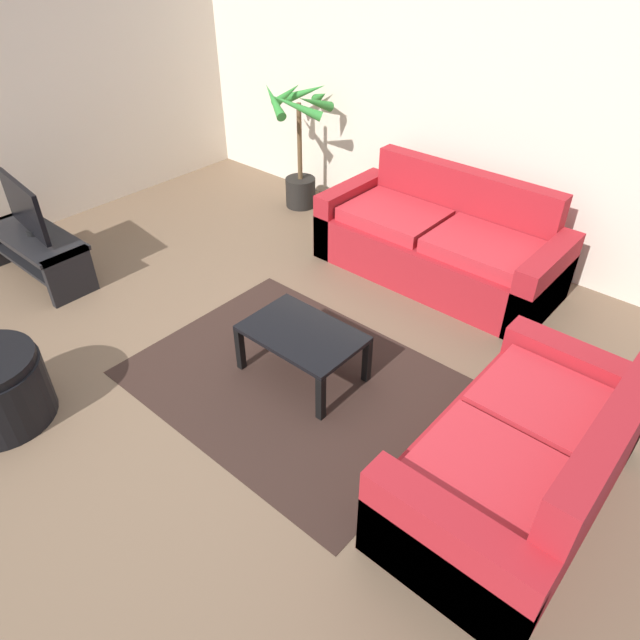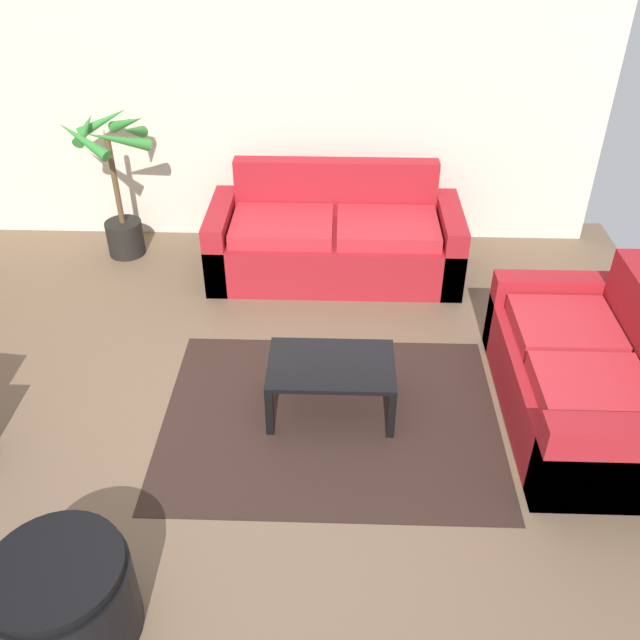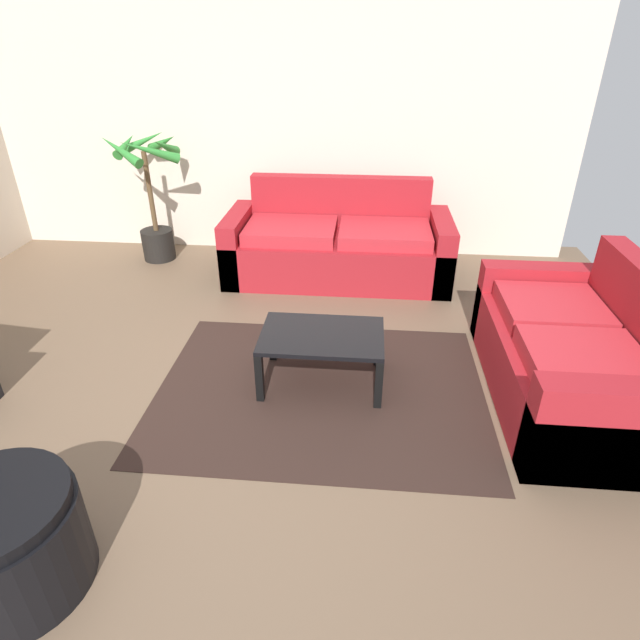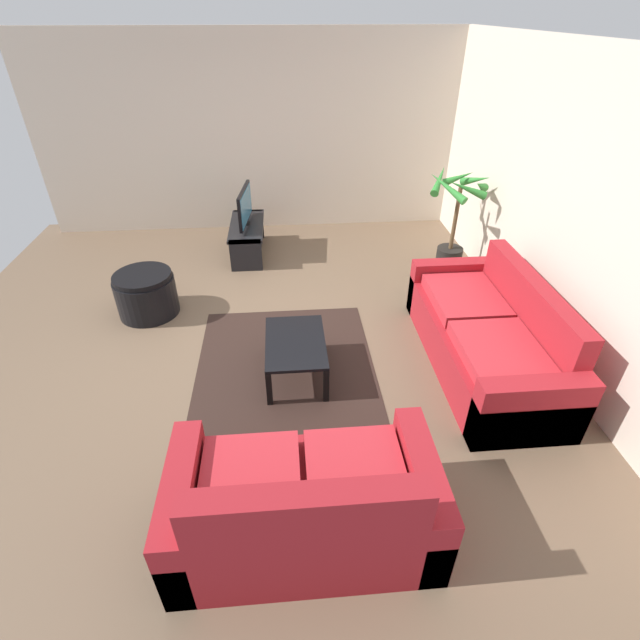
% 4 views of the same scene
% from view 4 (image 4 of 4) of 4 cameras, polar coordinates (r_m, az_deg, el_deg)
% --- Properties ---
extents(ground_plane, '(6.60, 6.60, 0.00)m').
position_cam_4_polar(ground_plane, '(5.01, -8.72, -1.89)').
color(ground_plane, brown).
extents(wall_back, '(6.00, 0.06, 2.70)m').
position_cam_4_polar(wall_back, '(5.05, 26.91, 12.50)').
color(wall_back, beige).
rests_on(wall_back, ground).
extents(wall_left, '(0.06, 6.00, 2.70)m').
position_cam_4_polar(wall_left, '(7.23, -8.60, 21.30)').
color(wall_left, beige).
rests_on(wall_left, ground).
extents(couch_main, '(2.13, 0.90, 0.90)m').
position_cam_4_polar(couch_main, '(4.67, 19.67, -2.11)').
color(couch_main, maroon).
rests_on(couch_main, ground).
extents(couch_loveseat, '(0.90, 1.67, 0.90)m').
position_cam_4_polar(couch_loveseat, '(3.15, -1.89, -21.78)').
color(couch_loveseat, maroon).
rests_on(couch_loveseat, ground).
extents(tv_stand, '(1.10, 0.45, 0.43)m').
position_cam_4_polar(tv_stand, '(6.62, -8.86, 10.30)').
color(tv_stand, black).
rests_on(tv_stand, ground).
extents(tv, '(0.80, 0.13, 0.49)m').
position_cam_4_polar(tv, '(6.47, -9.15, 13.58)').
color(tv, black).
rests_on(tv, tv_stand).
extents(coffee_table, '(0.82, 0.54, 0.38)m').
position_cam_4_polar(coffee_table, '(4.27, -3.01, -3.19)').
color(coffee_table, black).
rests_on(coffee_table, ground).
extents(area_rug, '(2.20, 1.70, 0.01)m').
position_cam_4_polar(area_rug, '(4.47, -4.18, -6.55)').
color(area_rug, black).
rests_on(area_rug, ground).
extents(potted_palm, '(0.79, 0.78, 1.31)m').
position_cam_4_polar(potted_palm, '(6.16, 16.01, 10.91)').
color(potted_palm, black).
rests_on(potted_palm, ground).
extents(ottoman, '(0.66, 0.66, 0.49)m').
position_cam_4_polar(ottoman, '(5.54, -20.46, 3.00)').
color(ottoman, black).
rests_on(ottoman, ground).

